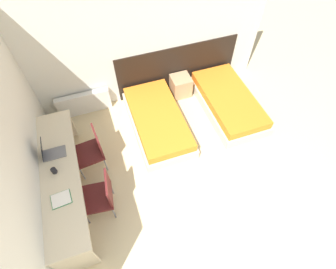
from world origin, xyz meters
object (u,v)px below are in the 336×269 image
Objects in this scene: chair_near_laptop at (91,150)px; chair_near_notebook at (101,195)px; bed_near_door at (228,102)px; bed_near_window at (158,121)px; laptop at (50,152)px; nightstand at (181,86)px.

chair_near_notebook is at bearing -96.21° from chair_near_laptop.
chair_near_notebook is at bearing -155.41° from bed_near_door.
laptop is (-1.90, -0.52, 0.61)m from bed_near_window.
laptop reaches higher than bed_near_door.
chair_near_notebook reaches higher than nightstand.
laptop is at bearing -164.70° from bed_near_window.
nightstand is (-0.78, 0.76, 0.04)m from bed_near_door.
bed_near_window is 1.56m from bed_near_door.
nightstand is 2.45m from chair_near_laptop.
chair_near_laptop is at bearing -150.06° from nightstand.
bed_near_door is 2.18× the size of chair_near_laptop.
bed_near_door is 2.94m from chair_near_laptop.
laptop is at bearing -179.54° from chair_near_laptop.
nightstand is at bearing 51.26° from chair_near_notebook.
bed_near_door is 2.18× the size of chair_near_notebook.
bed_near_window is 1.44m from chair_near_laptop.
bed_near_door is at bearing -44.36° from nightstand.
bed_near_window is 2.07m from laptop.
chair_near_laptop is 0.87m from chair_near_notebook.
chair_near_notebook reaches higher than bed_near_window.
laptop reaches higher than chair_near_laptop.
chair_near_laptop is (-2.89, -0.45, 0.29)m from bed_near_door.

